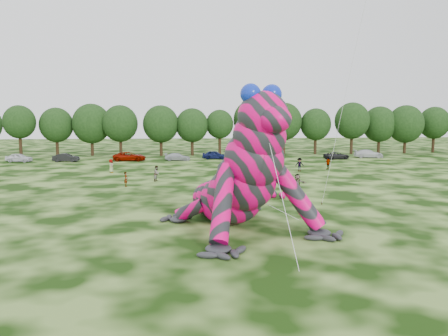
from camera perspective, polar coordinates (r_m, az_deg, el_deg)
name	(u,v)px	position (r m, az deg, el deg)	size (l,w,h in m)	color
ground	(279,237)	(27.82, 7.21, -8.92)	(240.00, 240.00, 0.00)	#16330A
inflatable_gecko	(226,156)	(30.57, 0.23, 1.59)	(15.94, 18.93, 9.47)	#EB0169
tree_3	(20,131)	(88.41, -25.12, 4.39)	(5.81, 5.23, 9.44)	black
tree_4	(57,132)	(88.14, -21.02, 4.45)	(6.22, 5.60, 9.06)	black
tree_5	(92,130)	(86.33, -16.90, 4.81)	(7.16, 6.44, 9.80)	black
tree_6	(120,131)	(83.66, -13.39, 4.76)	(6.52, 5.86, 9.49)	black
tree_7	(161,131)	(83.07, -8.25, 4.86)	(6.68, 6.01, 9.48)	black
tree_8	(192,132)	(83.18, -4.19, 4.73)	(6.14, 5.53, 8.94)	black
tree_9	(220,132)	(83.81, -0.57, 4.67)	(5.27, 4.74, 8.68)	black
tree_10	(251,127)	(85.76, 3.60, 5.32)	(7.09, 6.38, 10.50)	black
tree_11	(284,128)	(86.62, 7.84, 5.14)	(7.01, 6.31, 10.07)	black
tree_12	(316,131)	(87.82, 11.87, 4.72)	(5.99, 5.39, 8.97)	black
tree_13	(352,128)	(89.59, 16.37, 5.00)	(6.83, 6.15, 10.13)	black
tree_14	(379,130)	(93.57, 19.61, 4.73)	(6.82, 6.14, 9.40)	black
tree_15	(405,129)	(94.94, 22.61, 4.69)	(7.17, 6.45, 9.63)	black
tree_16	(434,130)	(99.77, 25.73, 4.55)	(6.26, 5.63, 9.37)	black
car_0	(19,158)	(78.70, -25.20, 1.23)	(1.69, 4.20, 1.43)	silver
car_1	(66,158)	(75.97, -19.93, 1.27)	(1.45, 4.16, 1.37)	black
car_2	(130,156)	(74.64, -12.23, 1.49)	(2.51, 5.43, 1.51)	#7F0D00
car_3	(178,157)	(73.94, -6.09, 1.46)	(1.75, 4.30, 1.25)	#ABAFB4
car_4	(215,155)	(75.98, -1.21, 1.72)	(1.74, 4.32, 1.47)	#101847
car_5	(270,155)	(76.19, 6.03, 1.67)	(1.47, 4.23, 1.39)	silver
car_6	(337,156)	(78.40, 14.50, 1.58)	(2.07, 4.49, 1.25)	#232325
car_7	(368,154)	(82.57, 18.35, 1.79)	(2.07, 5.09, 1.48)	silver
spectator_5	(297,183)	(43.24, 9.57, -2.00)	(1.76, 0.56, 1.90)	gray
spectator_4	(111,166)	(59.84, -14.54, 0.26)	(0.87, 0.57, 1.79)	gray
spectator_0	(126,179)	(47.70, -12.69, -1.43)	(0.58, 0.38, 1.60)	gray
spectator_1	(157,174)	(50.88, -8.76, -0.72)	(0.88, 0.68, 1.80)	gray
spectator_2	(300,165)	(60.14, 9.84, 0.44)	(1.19, 0.69, 1.85)	gray
spectator_3	(328,163)	(63.12, 13.44, 0.61)	(1.02, 0.43, 1.75)	gray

